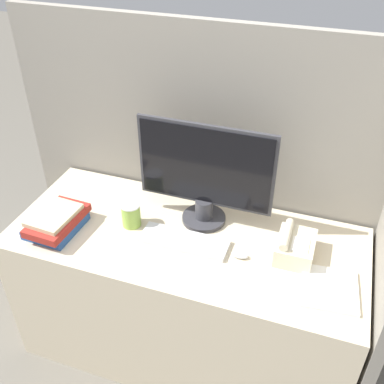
{
  "coord_description": "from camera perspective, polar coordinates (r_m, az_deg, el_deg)",
  "views": [
    {
      "loc": [
        0.53,
        -1.09,
        2.1
      ],
      "look_at": [
        0.02,
        0.37,
        1.0
      ],
      "focal_mm": 42.0,
      "sensor_mm": 36.0,
      "label": 1
    }
  ],
  "objects": [
    {
      "name": "coffee_cup",
      "position": [
        2.07,
        -7.74,
        -2.83
      ],
      "size": [
        0.09,
        0.09,
        0.12
      ],
      "color": "#8CB247",
      "rests_on": "desk"
    },
    {
      "name": "desk",
      "position": [
        2.3,
        -0.79,
        -12.94
      ],
      "size": [
        1.6,
        0.67,
        0.77
      ],
      "color": "beige",
      "rests_on": "ground_plane"
    },
    {
      "name": "paper_pile",
      "position": [
        1.87,
        17.07,
        -11.68
      ],
      "size": [
        0.24,
        0.25,
        0.01
      ],
      "color": "white",
      "rests_on": "desk"
    },
    {
      "name": "keyboard",
      "position": [
        1.99,
        -1.01,
        -6.25
      ],
      "size": [
        0.39,
        0.13,
        0.02
      ],
      "color": "silver",
      "rests_on": "desk"
    },
    {
      "name": "cubicle_panel_rear",
      "position": [
        2.28,
        2.31,
        0.94
      ],
      "size": [
        2.0,
        0.04,
        1.62
      ],
      "color": "gray",
      "rests_on": "ground_plane"
    },
    {
      "name": "cubicle_panel_right",
      "position": [
        1.97,
        23.23,
        -9.05
      ],
      "size": [
        0.04,
        0.73,
        1.62
      ],
      "color": "gray",
      "rests_on": "ground_plane"
    },
    {
      "name": "mouse",
      "position": [
        1.93,
        6.09,
        -7.96
      ],
      "size": [
        0.07,
        0.04,
        0.03
      ],
      "color": "silver",
      "rests_on": "desk"
    },
    {
      "name": "monitor",
      "position": [
        1.97,
        1.63,
        1.99
      ],
      "size": [
        0.62,
        0.2,
        0.49
      ],
      "color": "#333338",
      "rests_on": "desk"
    },
    {
      "name": "book_stack",
      "position": [
        2.12,
        -16.87,
        -3.61
      ],
      "size": [
        0.22,
        0.29,
        0.1
      ],
      "color": "#264C8C",
      "rests_on": "desk"
    },
    {
      "name": "desk_telephone",
      "position": [
        1.95,
        12.9,
        -6.79
      ],
      "size": [
        0.15,
        0.2,
        0.12
      ],
      "color": "beige",
      "rests_on": "desk"
    }
  ]
}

